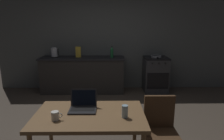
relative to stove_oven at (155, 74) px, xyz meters
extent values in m
plane|color=#473D33|center=(-1.31, -2.03, -0.46)|extent=(12.00, 12.00, 0.00)
cube|color=#515553|center=(-1.01, 0.35, 0.82)|extent=(6.40, 0.10, 2.55)
cube|color=#282623|center=(-1.90, 0.00, -0.02)|extent=(2.10, 0.60, 0.87)
cube|color=black|center=(-1.90, 0.00, 0.44)|extent=(2.16, 0.64, 0.04)
cube|color=#2D2D30|center=(0.00, 0.00, -0.02)|extent=(0.60, 0.60, 0.87)
cube|color=black|center=(0.00, 0.00, 0.44)|extent=(0.60, 0.60, 0.04)
cube|color=black|center=(0.00, -0.30, -0.09)|extent=(0.54, 0.01, 0.40)
cylinder|color=black|center=(-0.16, -0.31, 0.36)|extent=(0.04, 0.02, 0.04)
cylinder|color=black|center=(0.00, -0.31, 0.36)|extent=(0.04, 0.02, 0.04)
cylinder|color=black|center=(0.16, -0.31, 0.36)|extent=(0.04, 0.02, 0.04)
cube|color=brown|center=(-1.43, -2.92, 0.26)|extent=(1.26, 0.78, 0.04)
cylinder|color=brown|center=(-2.00, -2.60, -0.11)|extent=(0.05, 0.05, 0.70)
cylinder|color=brown|center=(-0.87, -2.60, -0.11)|extent=(0.05, 0.05, 0.70)
cube|color=#4C331E|center=(-0.58, -2.91, -0.01)|extent=(0.40, 0.40, 0.04)
cube|color=#4C331E|center=(-0.58, -2.73, 0.22)|extent=(0.38, 0.04, 0.42)
cube|color=#232326|center=(-1.52, -2.85, 0.29)|extent=(0.32, 0.22, 0.02)
cube|color=black|center=(-1.52, -2.83, 0.30)|extent=(0.28, 0.12, 0.00)
cube|color=#232326|center=(-1.52, -2.72, 0.40)|extent=(0.32, 0.05, 0.21)
cube|color=black|center=(-1.52, -2.72, 0.40)|extent=(0.29, 0.04, 0.18)
cylinder|color=black|center=(-2.62, 0.00, 0.47)|extent=(0.17, 0.17, 0.02)
cylinder|color=#B2B5BA|center=(-2.62, 0.00, 0.59)|extent=(0.16, 0.16, 0.22)
cylinder|color=#B2B5BA|center=(-2.62, 0.00, 0.71)|extent=(0.10, 0.10, 0.02)
cube|color=black|center=(-2.52, 0.00, 0.60)|extent=(0.02, 0.02, 0.15)
cylinder|color=#19592D|center=(-1.15, -0.05, 0.56)|extent=(0.08, 0.08, 0.21)
cone|color=#19592D|center=(-1.15, -0.05, 0.70)|extent=(0.08, 0.08, 0.06)
cylinder|color=black|center=(-1.15, -0.05, 0.74)|extent=(0.03, 0.03, 0.02)
cylinder|color=gray|center=(-0.01, -0.02, 0.46)|extent=(0.25, 0.25, 0.01)
torus|color=gray|center=(-0.01, -0.02, 0.49)|extent=(0.27, 0.27, 0.02)
cylinder|color=black|center=(-0.01, -0.23, 0.48)|extent=(0.02, 0.18, 0.02)
cylinder|color=silver|center=(-1.79, -3.07, 0.33)|extent=(0.08, 0.08, 0.10)
torus|color=silver|center=(-1.74, -3.07, 0.33)|extent=(0.05, 0.01, 0.05)
cylinder|color=#99B7C6|center=(-1.04, -3.02, 0.35)|extent=(0.07, 0.07, 0.14)
cube|color=gold|center=(-2.01, 0.02, 0.59)|extent=(0.13, 0.05, 0.27)
camera|label=1|loc=(-1.20, -5.02, 1.28)|focal=31.66mm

